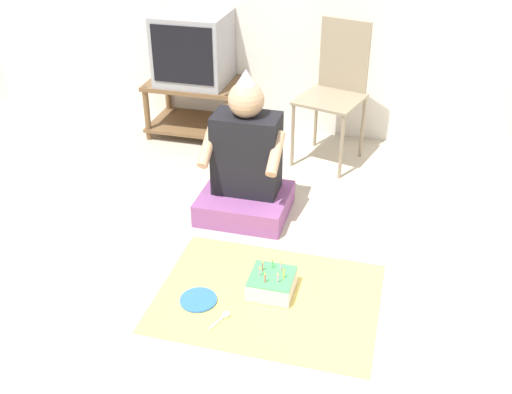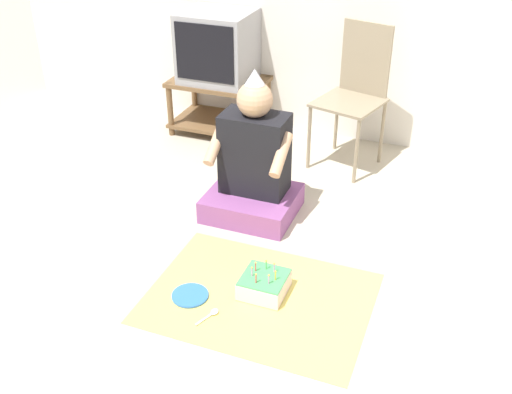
{
  "view_description": "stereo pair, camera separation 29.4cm",
  "coord_description": "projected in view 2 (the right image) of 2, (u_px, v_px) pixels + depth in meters",
  "views": [
    {
      "loc": [
        0.2,
        -2.24,
        1.96
      ],
      "look_at": [
        -0.5,
        0.38,
        0.35
      ],
      "focal_mm": 42.0,
      "sensor_mm": 36.0,
      "label": 1
    },
    {
      "loc": [
        0.47,
        -2.14,
        1.96
      ],
      "look_at": [
        -0.5,
        0.38,
        0.35
      ],
      "focal_mm": 42.0,
      "sensor_mm": 36.0,
      "label": 2
    }
  ],
  "objects": [
    {
      "name": "ground_plane",
      "position": [
        325.0,
        317.0,
        2.87
      ],
      "size": [
        16.0,
        16.0,
        0.0
      ],
      "primitive_type": "plane",
      "color": "#BCB29E"
    },
    {
      "name": "tv_stand",
      "position": [
        220.0,
        101.0,
        4.59
      ],
      "size": [
        0.7,
        0.47,
        0.42
      ],
      "color": "brown",
      "rests_on": "ground_plane"
    },
    {
      "name": "tv",
      "position": [
        218.0,
        46.0,
        4.38
      ],
      "size": [
        0.5,
        0.46,
        0.5
      ],
      "color": "#99999E",
      "rests_on": "tv_stand"
    },
    {
      "name": "folding_chair",
      "position": [
        356.0,
        87.0,
        4.0
      ],
      "size": [
        0.5,
        0.5,
        0.96
      ],
      "color": "gray",
      "rests_on": "ground_plane"
    },
    {
      "name": "person_seated",
      "position": [
        254.0,
        167.0,
        3.54
      ],
      "size": [
        0.52,
        0.46,
        0.9
      ],
      "color": "#8C4C8C",
      "rests_on": "ground_plane"
    },
    {
      "name": "party_cloth",
      "position": [
        259.0,
        298.0,
        2.98
      ],
      "size": [
        1.09,
        0.82,
        0.01
      ],
      "color": "#EAD666",
      "rests_on": "ground_plane"
    },
    {
      "name": "birthday_cake",
      "position": [
        264.0,
        284.0,
        2.99
      ],
      "size": [
        0.22,
        0.22,
        0.16
      ],
      "color": "silver",
      "rests_on": "party_cloth"
    },
    {
      "name": "paper_plate",
      "position": [
        190.0,
        295.0,
        2.98
      ],
      "size": [
        0.18,
        0.18,
        0.01
      ],
      "color": "blue",
      "rests_on": "party_cloth"
    },
    {
      "name": "plastic_spoon_near",
      "position": [
        212.0,
        313.0,
        2.87
      ],
      "size": [
        0.07,
        0.14,
        0.01
      ],
      "color": "white",
      "rests_on": "party_cloth"
    }
  ]
}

